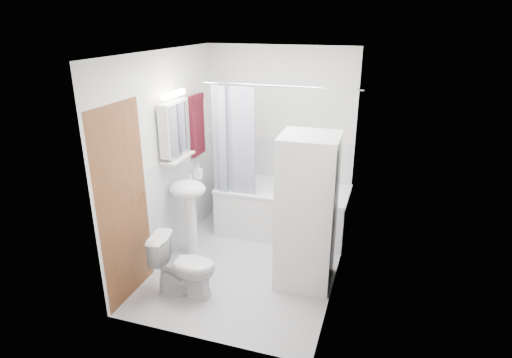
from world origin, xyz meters
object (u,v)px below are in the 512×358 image
(bathtub, at_px, (283,208))
(sink, at_px, (189,200))
(toilet, at_px, (184,266))
(washer_dryer, at_px, (307,212))

(bathtub, xyz_separation_m, sink, (-0.93, -0.88, 0.35))
(sink, bearing_deg, toilet, -68.21)
(bathtub, distance_m, washer_dryer, 1.23)
(sink, xyz_separation_m, toilet, (0.30, -0.76, -0.38))
(bathtub, relative_size, washer_dryer, 1.02)
(toilet, bearing_deg, washer_dryer, -67.85)
(sink, height_order, washer_dryer, washer_dryer)
(sink, bearing_deg, bathtub, 43.50)
(sink, height_order, toilet, sink)
(sink, distance_m, washer_dryer, 1.44)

